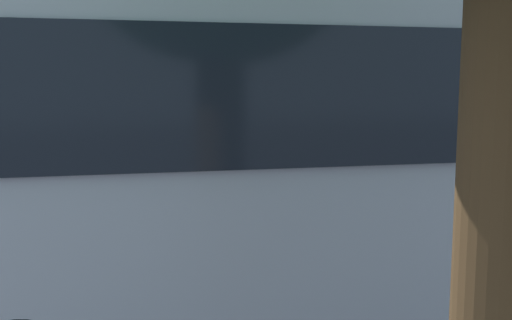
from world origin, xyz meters
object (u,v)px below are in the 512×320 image
Objects in this scene: tour_bus at (391,172)px; spectator_far_left at (451,174)px; spectator_left at (385,179)px; parked_motorcycle_dark at (141,240)px; parked_motorcycle_silver at (428,226)px; spectator_right at (211,185)px; stunt_motorcycle at (191,149)px; spectator_centre at (305,186)px; spectator_far_right at (125,182)px.

tour_bus is 5.31× the size of spectator_far_left.
spectator_left is 0.87× the size of parked_motorcycle_dark.
spectator_far_left reaches higher than parked_motorcycle_silver.
spectator_right is 5.15m from stunt_motorcycle.
stunt_motorcycle reaches higher than parked_motorcycle_dark.
parked_motorcycle_silver is at bearing 157.19° from spectator_centre.
spectator_left is 0.87× the size of parked_motorcycle_silver.
parked_motorcycle_dark is at bearing 12.07° from spectator_left.
spectator_centre is (0.13, -3.00, -0.66)m from tour_bus.
tour_bus is 5.39× the size of spectator_left.
spectator_left is at bearing 176.44° from spectator_centre.
tour_bus is 3.17m from spectator_left.
stunt_motorcycle is at bearing -78.62° from tour_bus.
tour_bus is at bearing 69.37° from spectator_left.
spectator_centre is 0.81× the size of parked_motorcycle_silver.
spectator_left is 0.92× the size of stunt_motorcycle.
spectator_right is (1.42, 0.22, 0.09)m from spectator_centre.
spectator_right reaches higher than spectator_centre.
tour_bus reaches higher than spectator_left.
spectator_left is at bearing -167.93° from parked_motorcycle_dark.
spectator_right is at bearing -8.70° from parked_motorcycle_silver.
spectator_centre is 0.93× the size of spectator_far_right.
tour_bus reaches higher than spectator_centre.
spectator_left is (1.18, 0.22, -0.02)m from spectator_far_left.
spectator_far_right is (5.05, -0.04, -0.01)m from spectator_far_left.
spectator_right is at bearing 8.88° from spectator_centre.
tour_bus is 5.34× the size of spectator_right.
tour_bus is at bearing 53.96° from spectator_far_left.
spectator_left is 0.99× the size of spectator_far_right.
parked_motorcycle_silver is 1.05× the size of stunt_motorcycle.
spectator_far_right is (1.21, -0.40, -0.00)m from spectator_right.
spectator_far_right is at bearing -76.75° from parked_motorcycle_dark.
spectator_far_left is 2.42m from spectator_centre.
spectator_right reaches higher than spectator_left.
parked_motorcycle_dark is at bearing -40.39° from tour_bus.
spectator_far_right is at bearing -18.34° from spectator_right.
spectator_centre is at bearing -171.12° from spectator_right.
spectator_left is 5.68m from stunt_motorcycle.
parked_motorcycle_silver and parked_motorcycle_dark have the same top height.
tour_bus is 4.70× the size of parked_motorcycle_silver.
spectator_far_left is 1.02× the size of spectator_left.
stunt_motorcycle is at bearing -89.54° from spectator_right.
spectator_centre is 1.86m from parked_motorcycle_silver.
tour_bus is 2.99m from parked_motorcycle_silver.
spectator_far_left is at bearing -132.58° from parked_motorcycle_silver.
tour_bus is 3.23m from spectator_right.
stunt_motorcycle is at bearing -50.97° from spectator_far_left.
spectator_left reaches higher than spectator_centre.
parked_motorcycle_silver is at bearing 124.14° from spectator_left.
spectator_right is (1.55, -2.78, -0.56)m from tour_bus.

